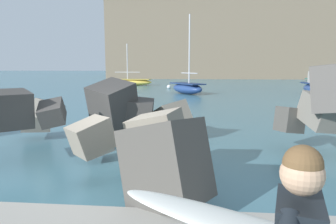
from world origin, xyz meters
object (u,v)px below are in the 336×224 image
at_px(boat_mid_centre, 131,82).
at_px(mooring_buoy_middle, 136,83).
at_px(boat_near_left, 318,87).
at_px(boat_mid_left, 315,79).
at_px(mooring_buoy_inner, 169,87).
at_px(boat_near_right, 187,88).

height_order(boat_mid_centre, mooring_buoy_middle, boat_mid_centre).
xyz_separation_m(boat_mid_centre, mooring_buoy_middle, (0.41, 1.76, -0.26)).
distance_m(boat_near_left, mooring_buoy_middle, 23.32).
bearing_deg(boat_mid_left, boat_mid_centre, -161.98).
bearing_deg(mooring_buoy_inner, boat_near_right, -70.83).
xyz_separation_m(boat_near_right, boat_mid_centre, (-7.81, 12.28, -0.09)).
distance_m(boat_near_left, boat_mid_left, 21.90).
bearing_deg(boat_near_left, mooring_buoy_middle, 143.72).
relative_size(boat_near_left, mooring_buoy_inner, 11.30).
bearing_deg(mooring_buoy_inner, boat_near_left, -24.30).
distance_m(boat_near_left, boat_mid_centre, 22.67).
xyz_separation_m(boat_mid_centre, mooring_buoy_inner, (5.59, -5.88, -0.26)).
bearing_deg(mooring_buoy_middle, boat_near_right, -62.23).
bearing_deg(boat_mid_centre, mooring_buoy_inner, -46.47).
xyz_separation_m(boat_near_left, boat_near_right, (-11.40, -0.25, -0.14)).
distance_m(boat_near_left, mooring_buoy_inner, 14.96).
height_order(boat_near_right, mooring_buoy_inner, boat_near_right).
height_order(boat_mid_left, mooring_buoy_middle, boat_mid_left).
xyz_separation_m(boat_near_left, boat_mid_left, (7.29, 20.65, -0.07)).
bearing_deg(mooring_buoy_middle, boat_mid_left, 14.72).
relative_size(boat_near_left, boat_mid_centre, 0.88).
height_order(boat_near_left, mooring_buoy_inner, boat_near_left).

